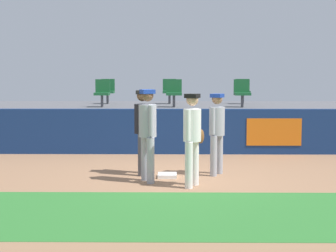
{
  "coord_description": "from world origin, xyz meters",
  "views": [
    {
      "loc": [
        -0.0,
        -10.56,
        2.15
      ],
      "look_at": [
        -0.13,
        0.96,
        1.0
      ],
      "focal_mm": 53.62,
      "sensor_mm": 36.0,
      "label": 1
    }
  ],
  "objects_px": {
    "player_runner_visitor": "(217,128)",
    "seat_front_center": "(174,91)",
    "seat_front_left": "(102,91)",
    "seat_back_center": "(170,90)",
    "player_coach_visitor": "(148,129)",
    "first_base": "(167,175)",
    "player_fielder_home": "(193,133)",
    "seat_back_right": "(243,90)",
    "player_umpire": "(143,126)",
    "seat_front_right": "(242,91)",
    "seat_back_left": "(108,90)"
  },
  "relations": [
    {
      "from": "player_runner_visitor",
      "to": "seat_front_center",
      "type": "xyz_separation_m",
      "value": [
        -0.93,
        4.41,
        0.66
      ]
    },
    {
      "from": "player_runner_visitor",
      "to": "seat_front_left",
      "type": "distance_m",
      "value": 5.44
    },
    {
      "from": "seat_front_left",
      "to": "seat_back_center",
      "type": "distance_m",
      "value": 2.71
    },
    {
      "from": "seat_front_left",
      "to": "seat_front_center",
      "type": "bearing_deg",
      "value": 0.01
    },
    {
      "from": "player_coach_visitor",
      "to": "seat_front_left",
      "type": "xyz_separation_m",
      "value": [
        -1.64,
        5.17,
        0.59
      ]
    },
    {
      "from": "first_base",
      "to": "player_fielder_home",
      "type": "relative_size",
      "value": 0.22
    },
    {
      "from": "seat_front_center",
      "to": "seat_back_right",
      "type": "distance_m",
      "value": 2.94
    },
    {
      "from": "player_umpire",
      "to": "seat_back_center",
      "type": "distance_m",
      "value": 6.24
    },
    {
      "from": "seat_front_right",
      "to": "seat_back_left",
      "type": "distance_m",
      "value": 4.67
    },
    {
      "from": "player_fielder_home",
      "to": "player_runner_visitor",
      "type": "xyz_separation_m",
      "value": [
        0.57,
        1.17,
        -0.02
      ]
    },
    {
      "from": "seat_back_left",
      "to": "seat_back_center",
      "type": "bearing_deg",
      "value": 0.0
    },
    {
      "from": "seat_front_left",
      "to": "seat_back_right",
      "type": "relative_size",
      "value": 1.0
    },
    {
      "from": "seat_front_left",
      "to": "seat_front_center",
      "type": "relative_size",
      "value": 1.0
    },
    {
      "from": "seat_front_left",
      "to": "seat_back_left",
      "type": "height_order",
      "value": "same"
    },
    {
      "from": "player_fielder_home",
      "to": "player_runner_visitor",
      "type": "height_order",
      "value": "player_fielder_home"
    },
    {
      "from": "player_umpire",
      "to": "seat_front_left",
      "type": "bearing_deg",
      "value": -156.58
    },
    {
      "from": "seat_front_center",
      "to": "player_umpire",
      "type": "bearing_deg",
      "value": -98.94
    },
    {
      "from": "player_coach_visitor",
      "to": "seat_back_center",
      "type": "distance_m",
      "value": 7.0
    },
    {
      "from": "seat_back_center",
      "to": "seat_back_left",
      "type": "distance_m",
      "value": 2.1
    },
    {
      "from": "player_coach_visitor",
      "to": "seat_back_right",
      "type": "bearing_deg",
      "value": 135.33
    },
    {
      "from": "seat_front_center",
      "to": "seat_back_right",
      "type": "xyz_separation_m",
      "value": [
        2.33,
        1.8,
        -0.0
      ]
    },
    {
      "from": "first_base",
      "to": "player_fielder_home",
      "type": "xyz_separation_m",
      "value": [
        0.5,
        -0.88,
        1.01
      ]
    },
    {
      "from": "player_fielder_home",
      "to": "seat_back_left",
      "type": "distance_m",
      "value": 7.86
    },
    {
      "from": "seat_front_right",
      "to": "seat_front_center",
      "type": "xyz_separation_m",
      "value": [
        -2.06,
        -0.0,
        -0.0
      ]
    },
    {
      "from": "seat_back_right",
      "to": "seat_back_left",
      "type": "xyz_separation_m",
      "value": [
        -4.58,
        -0.0,
        -0.0
      ]
    },
    {
      "from": "player_umpire",
      "to": "first_base",
      "type": "bearing_deg",
      "value": 64.06
    },
    {
      "from": "seat_front_right",
      "to": "seat_front_center",
      "type": "height_order",
      "value": "same"
    },
    {
      "from": "seat_front_right",
      "to": "player_runner_visitor",
      "type": "bearing_deg",
      "value": -104.43
    },
    {
      "from": "player_fielder_home",
      "to": "player_umpire",
      "type": "bearing_deg",
      "value": -115.08
    },
    {
      "from": "player_runner_visitor",
      "to": "player_coach_visitor",
      "type": "height_order",
      "value": "player_coach_visitor"
    },
    {
      "from": "player_runner_visitor",
      "to": "seat_front_left",
      "type": "bearing_deg",
      "value": -115.85
    },
    {
      "from": "seat_front_right",
      "to": "seat_back_left",
      "type": "xyz_separation_m",
      "value": [
        -4.31,
        1.8,
        -0.0
      ]
    },
    {
      "from": "seat_front_left",
      "to": "player_runner_visitor",
      "type": "bearing_deg",
      "value": -54.85
    },
    {
      "from": "player_runner_visitor",
      "to": "player_fielder_home",
      "type": "bearing_deg",
      "value": 3.05
    },
    {
      "from": "first_base",
      "to": "player_coach_visitor",
      "type": "relative_size",
      "value": 0.21
    },
    {
      "from": "player_fielder_home",
      "to": "seat_front_left",
      "type": "distance_m",
      "value": 6.17
    },
    {
      "from": "player_umpire",
      "to": "seat_front_center",
      "type": "relative_size",
      "value": 2.19
    },
    {
      "from": "player_fielder_home",
      "to": "seat_front_left",
      "type": "xyz_separation_m",
      "value": [
        -2.54,
        5.59,
        0.64
      ]
    },
    {
      "from": "first_base",
      "to": "seat_back_right",
      "type": "height_order",
      "value": "seat_back_right"
    },
    {
      "from": "player_coach_visitor",
      "to": "seat_back_center",
      "type": "relative_size",
      "value": 2.24
    },
    {
      "from": "player_umpire",
      "to": "seat_front_left",
      "type": "xyz_separation_m",
      "value": [
        -1.49,
        4.38,
        0.61
      ]
    },
    {
      "from": "first_base",
      "to": "seat_back_center",
      "type": "height_order",
      "value": "seat_back_center"
    },
    {
      "from": "seat_front_center",
      "to": "player_fielder_home",
      "type": "bearing_deg",
      "value": -86.35
    },
    {
      "from": "player_umpire",
      "to": "seat_front_center",
      "type": "xyz_separation_m",
      "value": [
        0.69,
        4.38,
        0.62
      ]
    },
    {
      "from": "player_coach_visitor",
      "to": "seat_back_right",
      "type": "relative_size",
      "value": 2.24
    },
    {
      "from": "first_base",
      "to": "seat_back_center",
      "type": "distance_m",
      "value": 6.71
    },
    {
      "from": "seat_front_left",
      "to": "seat_front_center",
      "type": "height_order",
      "value": "same"
    },
    {
      "from": "player_fielder_home",
      "to": "player_umpire",
      "type": "xyz_separation_m",
      "value": [
        -1.05,
        1.21,
        0.02
      ]
    },
    {
      "from": "player_fielder_home",
      "to": "seat_back_right",
      "type": "relative_size",
      "value": 2.16
    },
    {
      "from": "player_runner_visitor",
      "to": "seat_front_left",
      "type": "height_order",
      "value": "seat_front_left"
    }
  ]
}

